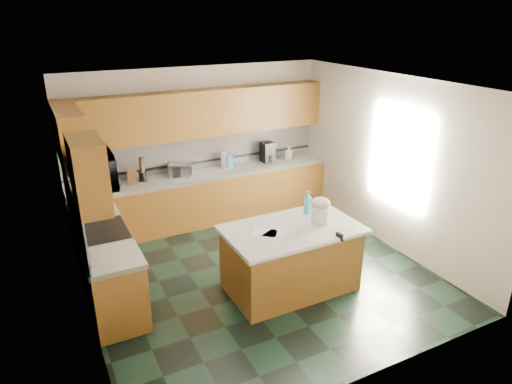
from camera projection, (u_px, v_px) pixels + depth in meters
floor at (258, 273)px, 6.62m from camera, size 4.60×4.60×0.00m
ceiling at (258, 85)px, 5.62m from camera, size 4.60×4.60×0.00m
wall_back at (198, 145)px, 8.05m from camera, size 4.60×0.04×2.70m
wall_front at (372, 267)px, 4.20m from camera, size 4.60×0.04×2.70m
wall_left at (75, 220)px, 5.15m from camera, size 0.04×4.60×2.70m
wall_right at (390, 162)px, 7.10m from camera, size 0.04×4.60×2.70m
back_base_cab at (207, 199)px, 8.12m from camera, size 4.60×0.60×0.86m
back_countertop at (206, 175)px, 7.95m from camera, size 4.60×0.64×0.06m
back_upper_cab at (200, 113)px, 7.67m from camera, size 4.60×0.33×0.78m
back_backsplash at (199, 151)px, 8.06m from camera, size 4.60×0.02×0.63m
back_accent_band at (200, 162)px, 8.13m from camera, size 4.60×0.01×0.05m
left_base_cab_rear at (97, 239)px, 6.69m from camera, size 0.60×0.82×0.86m
left_counter_rear at (93, 210)px, 6.52m from camera, size 0.64×0.82×0.06m
left_base_cab_front at (118, 292)px, 5.42m from camera, size 0.60×0.72×0.86m
left_counter_front at (113, 259)px, 5.25m from camera, size 0.64×0.72×0.06m
left_backsplash at (74, 211)px, 5.66m from camera, size 0.02×2.30×0.63m
left_accent_band at (77, 225)px, 5.73m from camera, size 0.01×2.30×0.05m
left_upper_cab_rear at (70, 138)px, 6.19m from camera, size 0.33×1.09×0.78m
left_upper_cab_front at (88, 175)px, 4.81m from camera, size 0.33×0.72×0.78m
range_body at (106, 263)px, 6.03m from camera, size 0.60×0.76×0.88m
range_oven_door at (129, 261)px, 6.17m from camera, size 0.02×0.68×0.55m
range_cooktop at (102, 232)px, 5.86m from camera, size 0.62×0.78×0.04m
range_handle at (128, 235)px, 6.04m from camera, size 0.02×0.66×0.02m
range_backguard at (79, 228)px, 5.71m from camera, size 0.06×0.76×0.18m
microwave at (93, 171)px, 5.56m from camera, size 0.50×0.73×0.41m
island_base at (291, 260)px, 6.12m from camera, size 1.67×0.96×0.86m
island_top at (292, 230)px, 5.95m from camera, size 1.77×1.06×0.06m
island_bullnose at (314, 247)px, 5.51m from camera, size 1.77×0.07×0.06m
treat_jar at (320, 214)px, 6.04m from camera, size 0.28×0.28×0.24m
treat_jar_lid at (321, 203)px, 5.98m from camera, size 0.25×0.25×0.16m
treat_jar_knob at (321, 199)px, 5.96m from camera, size 0.08×0.03×0.03m
treat_jar_knob_end_l at (318, 200)px, 5.94m from camera, size 0.04×0.04×0.04m
treat_jar_knob_end_r at (323, 199)px, 5.98m from camera, size 0.04×0.04×0.04m
soap_bottle_island at (308, 202)px, 6.30m from camera, size 0.16×0.16×0.33m
paper_sheet_a at (273, 234)px, 5.76m from camera, size 0.31×0.28×0.00m
paper_sheet_b at (265, 233)px, 5.80m from camera, size 0.39×0.37×0.00m
clamp_body at (339, 237)px, 5.68m from camera, size 0.04×0.11×0.09m
clamp_handle at (342, 240)px, 5.63m from camera, size 0.02×0.07×0.02m
knife_block at (132, 176)px, 7.41m from camera, size 0.18×0.21×0.27m
utensil_crock at (143, 176)px, 7.53m from camera, size 0.13×0.13×0.17m
utensil_bundle at (142, 165)px, 7.45m from camera, size 0.08×0.08×0.24m
toaster_oven at (180, 170)px, 7.76m from camera, size 0.44×0.38×0.22m
toaster_oven_door at (182, 172)px, 7.66m from camera, size 0.33×0.01×0.18m
paper_towel at (225, 160)px, 8.14m from camera, size 0.13×0.13×0.29m
paper_towel_base at (225, 167)px, 8.19m from camera, size 0.19×0.19×0.01m
water_jug at (229, 161)px, 8.14m from camera, size 0.15×0.15×0.25m
water_jug_neck at (229, 153)px, 8.09m from camera, size 0.07×0.07×0.04m
coffee_maker at (267, 152)px, 8.47m from camera, size 0.22×0.24×0.37m
coffee_carafe at (269, 158)px, 8.47m from camera, size 0.15×0.15×0.15m
soap_bottle_back at (289, 153)px, 8.66m from camera, size 0.16×0.16×0.24m
soap_back_cap at (289, 146)px, 8.61m from camera, size 0.02×0.02×0.03m
window_light_proxy at (399, 157)px, 6.87m from camera, size 0.02×1.40×1.10m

